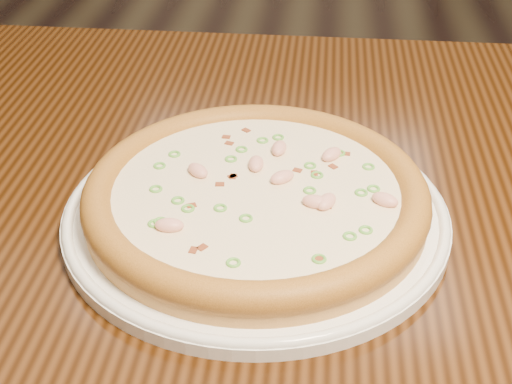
{
  "coord_description": "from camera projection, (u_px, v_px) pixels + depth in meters",
  "views": [
    {
      "loc": [
        0.23,
        -1.03,
        1.13
      ],
      "look_at": [
        0.18,
        -0.51,
        0.78
      ],
      "focal_mm": 50.0,
      "sensor_mm": 36.0,
      "label": 1
    }
  ],
  "objects": [
    {
      "name": "ground",
      "position": [
        196.0,
        361.0,
        1.5
      ],
      "size": [
        9.0,
        9.0,
        0.0
      ],
      "primitive_type": "plane",
      "color": "black"
    },
    {
      "name": "hero_table",
      "position": [
        376.0,
        275.0,
        0.74
      ],
      "size": [
        1.2,
        0.8,
        0.75
      ],
      "color": "black",
      "rests_on": "ground"
    },
    {
      "name": "plate",
      "position": [
        256.0,
        211.0,
        0.65
      ],
      "size": [
        0.35,
        0.35,
        0.02
      ],
      "color": "white",
      "rests_on": "hero_table"
    },
    {
      "name": "pizza",
      "position": [
        256.0,
        195.0,
        0.63
      ],
      "size": [
        0.31,
        0.31,
        0.03
      ],
      "color": "gold",
      "rests_on": "plate"
    }
  ]
}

